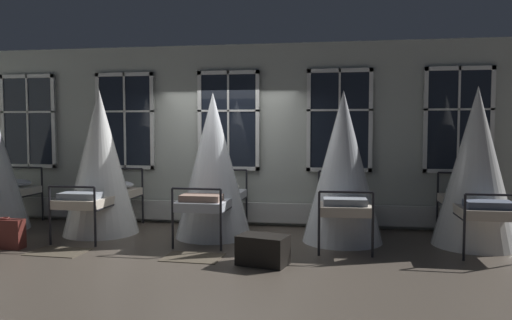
{
  "coord_description": "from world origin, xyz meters",
  "views": [
    {
      "loc": [
        1.89,
        -7.58,
        1.77
      ],
      "look_at": [
        0.68,
        0.18,
        1.28
      ],
      "focal_mm": 34.16,
      "sensor_mm": 36.0,
      "label": 1
    }
  ],
  "objects_px": {
    "cot_second": "(100,164)",
    "cot_fifth": "(476,169)",
    "cot_third": "(213,167)",
    "cot_fourth": "(343,169)",
    "suitcase_dark": "(5,234)",
    "travel_trunk": "(263,250)"
  },
  "relations": [
    {
      "from": "cot_second",
      "to": "cot_fifth",
      "type": "relative_size",
      "value": 1.01
    },
    {
      "from": "cot_third",
      "to": "cot_fourth",
      "type": "bearing_deg",
      "value": -89.6
    },
    {
      "from": "cot_second",
      "to": "suitcase_dark",
      "type": "bearing_deg",
      "value": 143.68
    },
    {
      "from": "travel_trunk",
      "to": "cot_fifth",
      "type": "bearing_deg",
      "value": 26.7
    },
    {
      "from": "suitcase_dark",
      "to": "travel_trunk",
      "type": "relative_size",
      "value": 0.88
    },
    {
      "from": "cot_fifth",
      "to": "suitcase_dark",
      "type": "height_order",
      "value": "cot_fifth"
    },
    {
      "from": "cot_second",
      "to": "cot_fifth",
      "type": "xyz_separation_m",
      "value": [
        6.07,
        0.03,
        -0.02
      ]
    },
    {
      "from": "cot_second",
      "to": "cot_fourth",
      "type": "xyz_separation_m",
      "value": [
        4.07,
        0.01,
        -0.04
      ]
    },
    {
      "from": "cot_fifth",
      "to": "cot_second",
      "type": "bearing_deg",
      "value": 91.25
    },
    {
      "from": "cot_third",
      "to": "cot_fifth",
      "type": "height_order",
      "value": "cot_fifth"
    },
    {
      "from": "cot_third",
      "to": "cot_fifth",
      "type": "bearing_deg",
      "value": -88.76
    },
    {
      "from": "cot_third",
      "to": "travel_trunk",
      "type": "distance_m",
      "value": 2.11
    },
    {
      "from": "cot_third",
      "to": "suitcase_dark",
      "type": "relative_size",
      "value": 4.24
    },
    {
      "from": "cot_second",
      "to": "cot_fourth",
      "type": "bearing_deg",
      "value": -89.77
    },
    {
      "from": "cot_fourth",
      "to": "cot_fifth",
      "type": "bearing_deg",
      "value": -91.15
    },
    {
      "from": "cot_fourth",
      "to": "suitcase_dark",
      "type": "bearing_deg",
      "value": 102.35
    },
    {
      "from": "suitcase_dark",
      "to": "cot_fifth",
      "type": "bearing_deg",
      "value": 9.51
    },
    {
      "from": "cot_third",
      "to": "cot_fourth",
      "type": "xyz_separation_m",
      "value": [
        2.11,
        -0.04,
        0.0
      ]
    },
    {
      "from": "cot_fifth",
      "to": "cot_fourth",
      "type": "bearing_deg",
      "value": 91.54
    },
    {
      "from": "suitcase_dark",
      "to": "cot_third",
      "type": "bearing_deg",
      "value": 23.39
    },
    {
      "from": "cot_second",
      "to": "travel_trunk",
      "type": "height_order",
      "value": "cot_second"
    },
    {
      "from": "cot_third",
      "to": "cot_second",
      "type": "bearing_deg",
      "value": 93.13
    }
  ]
}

